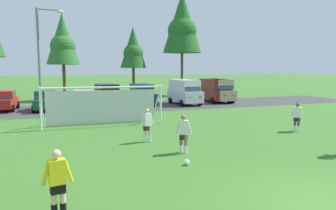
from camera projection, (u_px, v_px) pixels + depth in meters
name	position (u px, v px, depth m)	size (l,w,h in m)	color
ground_plane	(151.00, 119.00, 21.80)	(400.00, 400.00, 0.00)	#3D7028
parking_lot_strip	(127.00, 107.00, 29.10)	(52.00, 8.40, 0.01)	#3D3D3F
soccer_ball	(187.00, 162.00, 11.20)	(0.22, 0.22, 0.22)	white
soccer_goal	(103.00, 105.00, 19.49)	(7.48, 2.17, 2.57)	white
referee	(58.00, 183.00, 7.21)	(0.75, 0.30, 1.64)	beige
player_striker_near	(147.00, 125.00, 14.78)	(0.74, 0.36, 1.64)	beige
player_midfield_center	(183.00, 134.00, 12.79)	(0.68, 0.44, 1.64)	#936B4C
player_defender_far	(297.00, 117.00, 17.36)	(0.47, 0.67, 1.64)	brown
parked_car_slot_far_left	(4.00, 101.00, 26.20)	(2.19, 4.28, 1.72)	red
parked_car_slot_left	(45.00, 100.00, 26.37)	(2.06, 4.21, 1.72)	#194C2D
parked_car_slot_center_left	(84.00, 100.00, 26.86)	(2.17, 4.27, 1.72)	#B2B2BC
parked_car_slot_center	(107.00, 95.00, 29.19)	(2.38, 4.72, 2.16)	black
parked_car_slot_center_right	(142.00, 95.00, 29.68)	(2.25, 4.66, 2.16)	navy
parked_car_slot_right	(184.00, 91.00, 30.97)	(2.27, 4.84, 2.52)	silver
parked_car_slot_far_right	(218.00, 90.00, 33.27)	(2.36, 4.88, 2.52)	tan
parked_car_slot_end	(215.00, 90.00, 33.32)	(2.43, 4.92, 2.52)	maroon
tree_mid_left	(63.00, 41.00, 34.43)	(3.73, 3.73, 9.95)	brown
tree_center_back	(133.00, 49.00, 39.52)	(3.41, 3.41, 9.09)	brown
tree_mid_right	(182.00, 24.00, 41.74)	(5.33, 5.33, 14.22)	brown
street_lamp	(42.00, 62.00, 21.96)	(2.00, 0.32, 7.91)	slate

